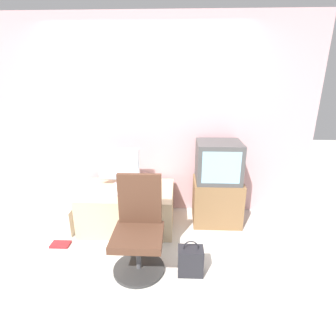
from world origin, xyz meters
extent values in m
plane|color=beige|center=(0.00, 0.00, 0.00)|extent=(12.00, 12.00, 0.00)
cube|color=#CC9EA3|center=(0.00, 1.32, 1.30)|extent=(4.40, 0.05, 2.60)
cube|color=#CCB289|center=(-0.23, 0.83, 0.25)|extent=(1.15, 0.79, 0.50)
cube|color=olive|center=(0.93, 0.96, 0.29)|extent=(0.62, 0.49, 0.59)
cylinder|color=#B2B2B7|center=(-0.36, 0.97, 0.51)|extent=(0.18, 0.18, 0.02)
cylinder|color=#B2B2B7|center=(-0.36, 0.97, 0.55)|extent=(0.08, 0.08, 0.07)
cube|color=#B2B2B7|center=(-0.36, 0.98, 0.79)|extent=(0.54, 0.01, 0.43)
cube|color=silver|center=(-0.36, 0.97, 0.79)|extent=(0.51, 0.02, 0.40)
cube|color=silver|center=(-0.34, 0.68, 0.50)|extent=(0.33, 0.11, 0.01)
ellipsoid|color=#4C4C51|center=(-0.11, 0.67, 0.51)|extent=(0.07, 0.04, 0.03)
cube|color=#474747|center=(0.92, 0.99, 0.84)|extent=(0.55, 0.51, 0.50)
cube|color=#8CC6E5|center=(0.92, 0.74, 0.84)|extent=(0.45, 0.01, 0.39)
cylinder|color=#333333|center=(0.03, -0.04, 0.01)|extent=(0.51, 0.51, 0.03)
cylinder|color=#4C4C51|center=(0.03, -0.04, 0.19)|extent=(0.05, 0.05, 0.33)
cube|color=#513323|center=(0.03, -0.04, 0.39)|extent=(0.49, 0.49, 0.07)
cube|color=#513323|center=(0.03, 0.17, 0.69)|extent=(0.44, 0.05, 0.53)
cube|color=beige|center=(-1.02, 0.57, 0.16)|extent=(0.31, 0.19, 0.33)
cube|color=#232328|center=(0.54, -0.06, 0.14)|extent=(0.25, 0.16, 0.28)
torus|color=#232328|center=(0.54, -0.06, 0.30)|extent=(0.15, 0.01, 0.15)
cube|color=maroon|center=(-0.94, 0.33, 0.01)|extent=(0.21, 0.14, 0.02)
camera|label=1|loc=(0.41, -2.19, 1.84)|focal=28.00mm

